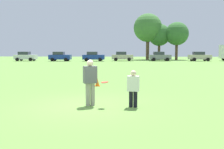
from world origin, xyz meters
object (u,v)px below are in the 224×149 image
(traffic_cone, at_px, (97,82))
(parked_car_mid_right, at_px, (122,56))
(parked_car_near_left, at_px, (25,56))
(parked_car_center, at_px, (93,56))
(parked_car_near_right, at_px, (160,56))
(player_defender, at_px, (133,87))
(player_thrower, at_px, (90,80))
(frisbee, at_px, (105,82))
(parked_car_far_right, at_px, (199,56))
(parked_car_mid_left, at_px, (60,56))

(traffic_cone, distance_m, parked_car_mid_right, 35.54)
(traffic_cone, relative_size, parked_car_near_left, 0.11)
(parked_car_center, xyz_separation_m, parked_car_near_right, (12.91, 1.48, 0.00))
(traffic_cone, bearing_deg, player_defender, -70.31)
(player_thrower, xyz_separation_m, parked_car_center, (-4.90, 39.33, -0.08))
(frisbee, distance_m, parked_car_mid_right, 41.09)
(frisbee, bearing_deg, parked_car_mid_right, 89.92)
(player_defender, height_order, parked_car_near_left, parked_car_near_left)
(player_thrower, bearing_deg, parked_car_mid_right, 89.10)
(player_thrower, height_order, parked_car_near_right, parked_car_near_right)
(player_defender, xyz_separation_m, parked_car_far_right, (14.09, 41.19, 0.14))
(parked_car_mid_left, bearing_deg, parked_car_near_right, 4.75)
(frisbee, distance_m, parked_car_near_left, 44.13)
(parked_car_mid_left, relative_size, parked_car_far_right, 1.00)
(parked_car_center, bearing_deg, parked_car_near_left, 178.85)
(parked_car_near_left, bearing_deg, traffic_cone, -62.08)
(player_thrower, height_order, player_defender, player_thrower)
(player_thrower, xyz_separation_m, parked_car_near_left, (-18.46, 39.60, -0.08))
(player_defender, distance_m, traffic_cone, 5.93)
(traffic_cone, relative_size, parked_car_far_right, 0.11)
(parked_car_near_right, bearing_deg, parked_car_far_right, 1.37)
(parked_car_far_right, bearing_deg, parked_car_mid_left, -176.21)
(traffic_cone, distance_m, parked_car_mid_left, 35.62)
(parked_car_near_right, bearing_deg, parked_car_mid_left, -175.25)
(traffic_cone, distance_m, parked_car_near_left, 38.75)
(parked_car_mid_left, xyz_separation_m, parked_car_mid_right, (12.10, 1.69, 0.00))
(parked_car_near_left, relative_size, parked_car_near_right, 1.00)
(player_thrower, distance_m, frisbee, 0.62)
(parked_car_near_right, bearing_deg, player_defender, -98.80)
(player_thrower, relative_size, traffic_cone, 3.73)
(traffic_cone, height_order, parked_car_far_right, parked_car_far_right)
(parked_car_far_right, bearing_deg, parked_car_near_right, -178.63)
(frisbee, xyz_separation_m, parked_car_near_right, (7.43, 41.02, -0.02))
(player_defender, height_order, parked_car_near_right, parked_car_near_right)
(frisbee, bearing_deg, player_thrower, 160.77)
(player_defender, height_order, frisbee, player_defender)
(player_defender, xyz_separation_m, parked_car_center, (-6.57, 39.52, 0.14))
(frisbee, relative_size, parked_car_near_left, 0.06)
(player_thrower, bearing_deg, parked_car_center, 97.11)
(frisbee, height_order, parked_car_near_left, parked_car_near_left)
(player_defender, distance_m, frisbee, 1.10)
(traffic_cone, height_order, parked_car_near_right, parked_car_near_right)
(traffic_cone, height_order, parked_car_mid_left, parked_car_mid_left)
(parked_car_center, distance_m, parked_car_mid_right, 5.76)
(traffic_cone, xyz_separation_m, parked_car_center, (-4.58, 33.96, 0.69))
(parked_car_near_left, height_order, parked_car_near_right, same)
(player_defender, bearing_deg, traffic_cone, 109.69)
(parked_car_mid_right, distance_m, parked_car_far_right, 15.11)
(frisbee, bearing_deg, parked_car_near_right, 79.74)
(player_thrower, bearing_deg, traffic_cone, 93.46)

